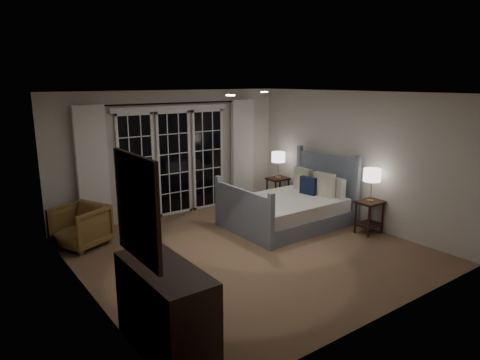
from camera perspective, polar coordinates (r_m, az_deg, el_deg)
floor at (r=7.00m, az=1.01°, el=-9.40°), size 5.00×5.00×0.00m
ceiling at (r=6.47m, az=1.10°, el=11.52°), size 5.00×5.00×0.00m
wall_left at (r=5.53m, az=-20.11°, el=-2.71°), size 0.02×5.00×2.50m
wall_right at (r=8.34m, az=14.89°, el=2.81°), size 0.02×5.00×2.50m
wall_back at (r=8.71m, az=-8.94°, el=3.51°), size 5.00×0.02×2.50m
wall_front at (r=4.93m, az=18.91°, el=-4.48°), size 5.00×0.02×2.50m
french_doors at (r=8.70m, az=-8.78°, el=2.44°), size 2.50×0.04×2.20m
curtain_rod at (r=8.51m, az=-8.87°, el=10.07°), size 3.50×0.03×0.03m
curtain_left at (r=8.01m, az=-19.05°, el=1.38°), size 0.55×0.10×2.25m
curtain_right at (r=9.48m, az=0.32°, el=3.84°), size 0.55×0.10×2.25m
downlight_a at (r=7.43m, az=3.26°, el=11.63°), size 0.12×0.12×0.01m
downlight_b at (r=5.79m, az=-1.29°, el=11.23°), size 0.12×0.12×0.01m
bed at (r=8.16m, az=6.63°, el=-3.79°), size 2.14×1.53×1.24m
nightstand_left at (r=7.99m, az=16.87°, el=-4.12°), size 0.46×0.37×0.60m
nightstand_right at (r=9.51m, az=5.06°, el=-0.90°), size 0.45×0.36×0.59m
lamp_left at (r=7.82m, az=17.20°, el=0.59°), size 0.30×0.30×0.58m
lamp_right at (r=9.37m, az=5.14°, el=3.03°), size 0.30×0.30×0.58m
armchair at (r=7.53m, az=-20.47°, el=-5.81°), size 1.00×0.99×0.69m
dresser at (r=4.53m, az=-9.91°, el=-16.56°), size 0.55×1.28×0.91m
mirror at (r=4.01m, az=-13.55°, el=-3.66°), size 0.05×0.85×1.00m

